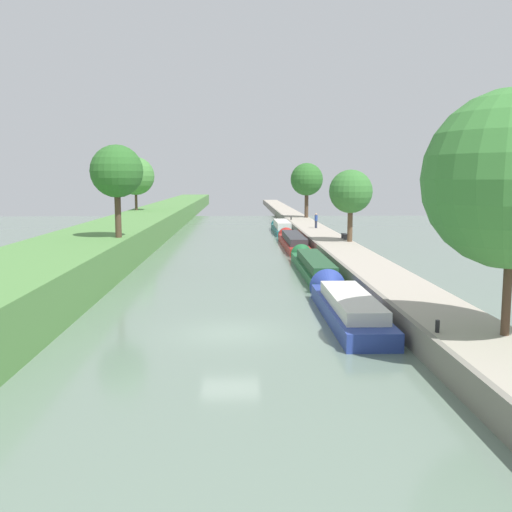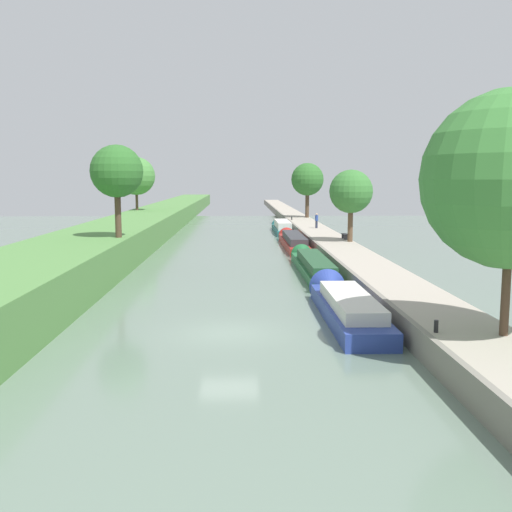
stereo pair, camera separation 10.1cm
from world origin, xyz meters
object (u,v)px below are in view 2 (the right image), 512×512
at_px(narrowboat_green, 313,265).
at_px(mooring_bollard_near, 436,326).
at_px(narrowboat_red, 293,241).
at_px(mooring_bollard_far, 292,218).
at_px(narrowboat_teal, 282,227).
at_px(person_walking, 317,220).
at_px(narrowboat_blue, 345,305).
at_px(park_bench, 345,235).

distance_m(narrowboat_green, mooring_bollard_near, 20.40).
distance_m(narrowboat_red, mooring_bollard_far, 21.86).
xyz_separation_m(mooring_bollard_near, mooring_bollard_far, (0.00, 58.28, 0.00)).
distance_m(narrowboat_teal, person_walking, 8.26).
bearing_deg(narrowboat_red, mooring_bollard_near, -87.15).
distance_m(narrowboat_blue, park_bench, 26.20).
bearing_deg(narrowboat_red, person_walking, 68.13).
height_order(narrowboat_green, mooring_bollard_near, mooring_bollard_near).
xyz_separation_m(narrowboat_green, person_walking, (3.49, 24.72, 1.42)).
xyz_separation_m(narrowboat_blue, narrowboat_teal, (0.24, 45.24, 0.04)).
bearing_deg(park_bench, narrowboat_teal, 102.71).
bearing_deg(mooring_bollard_near, narrowboat_teal, 91.92).
height_order(narrowboat_red, park_bench, park_bench).
relative_size(narrowboat_blue, mooring_bollard_far, 26.43).
height_order(narrowboat_blue, person_walking, person_walking).
distance_m(narrowboat_green, narrowboat_red, 16.21).
bearing_deg(mooring_bollard_near, person_walking, 87.97).
height_order(narrowboat_blue, narrowboat_red, narrowboat_blue).
height_order(mooring_bollard_near, mooring_bollard_far, same).
xyz_separation_m(narrowboat_red, person_walking, (3.41, 8.51, 1.41)).
bearing_deg(narrowboat_red, narrowboat_blue, -90.34).
distance_m(narrowboat_green, person_walking, 25.01).
distance_m(narrowboat_blue, mooring_bollard_near, 7.51).
xyz_separation_m(narrowboat_green, mooring_bollard_near, (1.90, -20.30, 0.78)).
bearing_deg(park_bench, narrowboat_blue, -100.18).
bearing_deg(person_walking, mooring_bollard_near, -92.03).
xyz_separation_m(narrowboat_red, mooring_bollard_near, (1.82, -36.51, 0.76)).
distance_m(person_walking, park_bench, 12.10).
height_order(mooring_bollard_near, park_bench, park_bench).
xyz_separation_m(person_walking, park_bench, (1.04, -12.04, -0.53)).
bearing_deg(park_bench, person_walking, 94.94).
relative_size(person_walking, mooring_bollard_near, 3.69).
relative_size(narrowboat_red, narrowboat_teal, 1.18).
relative_size(person_walking, mooring_bollard_far, 3.69).
xyz_separation_m(mooring_bollard_far, park_bench, (2.63, -25.31, 0.12)).
relative_size(narrowboat_teal, person_walking, 7.92).
relative_size(narrowboat_teal, mooring_bollard_far, 29.22).
bearing_deg(park_bench, narrowboat_green, -109.69).
bearing_deg(mooring_bollard_near, narrowboat_green, 95.35).
bearing_deg(mooring_bollard_far, person_walking, -83.15).
height_order(narrowboat_blue, mooring_bollard_far, mooring_bollard_far).
bearing_deg(narrowboat_teal, mooring_bollard_far, 73.29).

